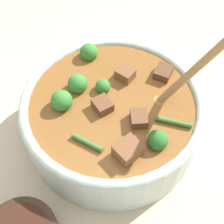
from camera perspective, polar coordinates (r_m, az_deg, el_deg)
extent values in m
plane|color=#C6B293|center=(0.56, 0.00, -3.59)|extent=(4.00, 4.00, 0.00)
cylinder|color=#B2C6BC|center=(0.52, 0.00, -1.09)|extent=(0.29, 0.29, 0.08)
torus|color=#B2C6BC|center=(0.49, 0.00, 1.75)|extent=(0.29, 0.29, 0.02)
cylinder|color=brown|center=(0.51, 0.00, 0.24)|extent=(0.27, 0.27, 0.05)
sphere|color=#387F33|center=(0.50, -6.32, 5.14)|extent=(0.03, 0.03, 0.03)
cylinder|color=#6B9956|center=(0.52, -6.10, 3.46)|extent=(0.01, 0.01, 0.01)
sphere|color=#387F33|center=(0.55, -4.25, 10.83)|extent=(0.03, 0.03, 0.03)
cylinder|color=#6B9956|center=(0.57, -4.11, 9.13)|extent=(0.01, 0.01, 0.01)
sphere|color=#387F33|center=(0.50, -1.69, 4.68)|extent=(0.02, 0.02, 0.02)
cylinder|color=#6B9956|center=(0.51, -1.64, 3.38)|extent=(0.01, 0.01, 0.01)
sphere|color=#2D6B28|center=(0.44, 7.97, -5.39)|extent=(0.03, 0.03, 0.03)
cylinder|color=#6B9956|center=(0.46, 7.66, -6.79)|extent=(0.01, 0.01, 0.01)
sphere|color=#387F33|center=(0.48, -9.20, 2.06)|extent=(0.03, 0.03, 0.03)
cylinder|color=#6B9956|center=(0.50, -8.84, 0.33)|extent=(0.01, 0.01, 0.02)
cube|color=brown|center=(0.52, 2.42, 6.82)|extent=(0.03, 0.03, 0.02)
cube|color=brown|center=(0.53, 9.31, 6.85)|extent=(0.04, 0.04, 0.02)
cube|color=brown|center=(0.43, 2.93, -7.15)|extent=(0.03, 0.04, 0.03)
cube|color=brown|center=(0.48, -1.60, 0.89)|extent=(0.03, 0.03, 0.02)
cube|color=brown|center=(0.46, 4.91, -1.39)|extent=(0.04, 0.04, 0.02)
cylinder|color=#3D7533|center=(0.44, -4.54, -5.61)|extent=(0.05, 0.02, 0.01)
cylinder|color=#3D7533|center=(0.47, 11.21, -1.81)|extent=(0.05, 0.04, 0.01)
ellipsoid|color=#A87A47|center=(0.50, 8.50, 1.79)|extent=(0.04, 0.03, 0.01)
cylinder|color=#A87A47|center=(0.45, 17.25, 9.56)|extent=(0.08, 0.10, 0.20)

